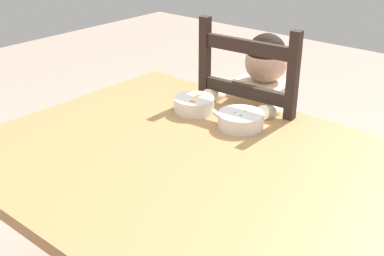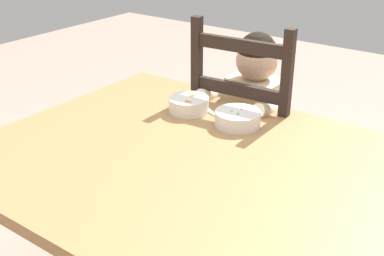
{
  "view_description": "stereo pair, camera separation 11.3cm",
  "coord_description": "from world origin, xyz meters",
  "px_view_note": "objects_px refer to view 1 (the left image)",
  "views": [
    {
      "loc": [
        0.9,
        -1.03,
        1.45
      ],
      "look_at": [
        -0.05,
        0.09,
        0.76
      ],
      "focal_mm": 46.06,
      "sensor_mm": 36.0,
      "label": 1
    },
    {
      "loc": [
        0.81,
        -1.1,
        1.45
      ],
      "look_at": [
        -0.05,
        0.09,
        0.76
      ],
      "focal_mm": 46.06,
      "sensor_mm": 36.0,
      "label": 2
    }
  ],
  "objects_px": {
    "dining_chair": "(258,147)",
    "bowl_of_carrots": "(194,104)",
    "dining_table": "(187,180)",
    "bowl_of_peas": "(240,119)",
    "spoon": "(215,112)",
    "child_figure": "(259,113)"
  },
  "relations": [
    {
      "from": "dining_chair",
      "to": "bowl_of_carrots",
      "type": "relative_size",
      "value": 6.8
    },
    {
      "from": "dining_table",
      "to": "bowl_of_peas",
      "type": "height_order",
      "value": "bowl_of_peas"
    },
    {
      "from": "dining_table",
      "to": "spoon",
      "type": "xyz_separation_m",
      "value": [
        -0.14,
        0.32,
        0.09
      ]
    },
    {
      "from": "bowl_of_carrots",
      "to": "bowl_of_peas",
      "type": "bearing_deg",
      "value": -0.01
    },
    {
      "from": "spoon",
      "to": "dining_table",
      "type": "bearing_deg",
      "value": -66.13
    },
    {
      "from": "child_figure",
      "to": "bowl_of_peas",
      "type": "bearing_deg",
      "value": -69.77
    },
    {
      "from": "dining_chair",
      "to": "child_figure",
      "type": "relative_size",
      "value": 1.07
    },
    {
      "from": "dining_chair",
      "to": "child_figure",
      "type": "distance_m",
      "value": 0.16
    },
    {
      "from": "bowl_of_peas",
      "to": "spoon",
      "type": "relative_size",
      "value": 1.21
    },
    {
      "from": "bowl_of_peas",
      "to": "dining_chair",
      "type": "bearing_deg",
      "value": 109.32
    },
    {
      "from": "dining_chair",
      "to": "bowl_of_carrots",
      "type": "bearing_deg",
      "value": -110.75
    },
    {
      "from": "dining_chair",
      "to": "child_figure",
      "type": "bearing_deg",
      "value": -144.74
    },
    {
      "from": "child_figure",
      "to": "bowl_of_peas",
      "type": "xyz_separation_m",
      "value": [
        0.11,
        -0.29,
        0.1
      ]
    },
    {
      "from": "bowl_of_carrots",
      "to": "spoon",
      "type": "relative_size",
      "value": 1.13
    },
    {
      "from": "dining_table",
      "to": "bowl_of_peas",
      "type": "distance_m",
      "value": 0.31
    },
    {
      "from": "dining_table",
      "to": "dining_chair",
      "type": "bearing_deg",
      "value": 100.2
    },
    {
      "from": "child_figure",
      "to": "bowl_of_peas",
      "type": "height_order",
      "value": "child_figure"
    },
    {
      "from": "dining_table",
      "to": "spoon",
      "type": "height_order",
      "value": "spoon"
    },
    {
      "from": "dining_chair",
      "to": "spoon",
      "type": "xyz_separation_m",
      "value": [
        -0.04,
        -0.26,
        0.23
      ]
    },
    {
      "from": "bowl_of_peas",
      "to": "bowl_of_carrots",
      "type": "distance_m",
      "value": 0.22
    },
    {
      "from": "dining_table",
      "to": "bowl_of_carrots",
      "type": "xyz_separation_m",
      "value": [
        -0.22,
        0.29,
        0.12
      ]
    },
    {
      "from": "dining_table",
      "to": "spoon",
      "type": "bearing_deg",
      "value": 113.87
    }
  ]
}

